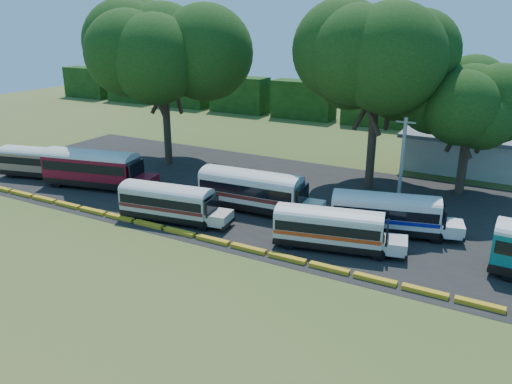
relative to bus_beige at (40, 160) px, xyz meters
The scene contains 15 objects.
ground 23.21m from the bus_beige, 14.17° to the right, with size 160.00×160.00×0.00m, color #33501A.
asphalt_strip 24.35m from the bus_beige, 15.13° to the left, with size 64.00×24.00×0.02m, color black.
curb 22.98m from the bus_beige, 11.74° to the right, with size 53.70×0.45×0.30m.
terminal_building 47.20m from the bus_beige, 31.04° to the left, with size 19.00×9.00×4.00m.
treeline_backdrop 47.93m from the bus_beige, 62.08° to the left, with size 130.00×4.00×6.00m.
bus_beige is the anchor object (origin of this frame).
bus_red 7.14m from the bus_beige, ahead, with size 11.49×5.06×3.67m.
bus_cream_west 18.89m from the bus_beige, ahead, with size 9.43×3.58×3.03m.
bus_cream_east 23.60m from the bus_beige, ahead, with size 10.79×3.27×3.50m.
bus_white_red 31.89m from the bus_beige, ahead, with size 9.42×4.18×3.01m.
bus_white_blue 34.71m from the bus_beige, ahead, with size 9.87×4.65×3.15m.
tree_west 16.76m from the bus_beige, 51.85° to the left, with size 13.55×13.55×17.15m.
tree_center 34.44m from the bus_beige, 23.97° to the left, with size 12.23×12.23×16.40m.
tree_east 41.56m from the bus_beige, 21.67° to the left, with size 8.72×8.72×11.81m.
utility_pole 35.21m from the bus_beige, 14.76° to the left, with size 1.60×0.30×7.81m.
Camera 1 is at (20.21, -26.48, 15.40)m, focal length 35.00 mm.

